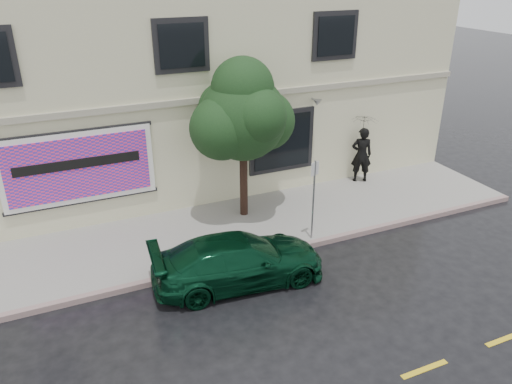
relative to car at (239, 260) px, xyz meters
name	(u,v)px	position (x,y,z in m)	size (l,w,h in m)	color
ground	(252,298)	(0.04, -0.76, -0.62)	(90.00, 90.00, 0.00)	black
sidewalk	(209,233)	(0.04, 2.49, -0.55)	(20.00, 3.50, 0.15)	gray
curb	(230,264)	(0.04, 0.74, -0.55)	(20.00, 0.18, 0.16)	gray
building	(153,78)	(0.04, 8.24, 2.88)	(20.00, 8.12, 7.00)	beige
billboard	(79,168)	(-3.16, 4.16, 1.43)	(4.30, 0.16, 2.20)	white
car	(239,260)	(0.00, 0.00, 0.00)	(1.89, 4.28, 1.25)	#08311C
pedestrian	(361,155)	(6.22, 3.84, 0.52)	(0.72, 0.47, 1.98)	black
umbrella	(365,118)	(6.22, 3.84, 1.87)	(0.98, 0.98, 0.72)	black
street_tree	(243,118)	(1.42, 3.11, 2.63)	(2.51, 2.51, 4.37)	#321E16
sign_pole	(314,192)	(2.61, 0.94, 0.96)	(0.28, 0.11, 2.36)	gray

